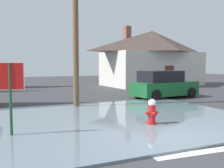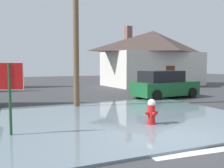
% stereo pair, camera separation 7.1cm
% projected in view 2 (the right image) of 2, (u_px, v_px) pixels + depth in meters
% --- Properties ---
extents(ground_plane, '(80.00, 80.00, 0.10)m').
position_uv_depth(ground_plane, '(167.00, 141.00, 7.11)').
color(ground_plane, '#38383A').
extents(flood_puddle, '(11.32, 8.01, 0.07)m').
position_uv_depth(flood_puddle, '(102.00, 120.00, 9.53)').
color(flood_puddle, slate).
rests_on(flood_puddle, ground).
extents(lane_stop_bar, '(3.66, 0.55, 0.01)m').
position_uv_depth(lane_stop_bar, '(218.00, 150.00, 6.25)').
color(lane_stop_bar, silver).
rests_on(lane_stop_bar, ground).
extents(stop_sign_near, '(0.76, 0.28, 2.17)m').
position_uv_depth(stop_sign_near, '(10.00, 84.00, 7.21)').
color(stop_sign_near, '#1E4C28').
rests_on(stop_sign_near, ground).
extents(fire_hydrant, '(0.47, 0.40, 0.93)m').
position_uv_depth(fire_hydrant, '(152.00, 113.00, 8.65)').
color(fire_hydrant, red).
rests_on(fire_hydrant, ground).
extents(utility_pole, '(1.60, 0.28, 8.04)m').
position_uv_depth(utility_pole, '(76.00, 21.00, 12.15)').
color(utility_pole, brown).
rests_on(utility_pole, ground).
extents(house, '(10.49, 6.48, 5.93)m').
position_uv_depth(house, '(153.00, 57.00, 25.65)').
color(house, beige).
rests_on(house, ground).
extents(parked_car, '(4.45, 2.43, 1.72)m').
position_uv_depth(parked_car, '(164.00, 85.00, 16.05)').
color(parked_car, '#195B2D').
rests_on(parked_car, ground).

